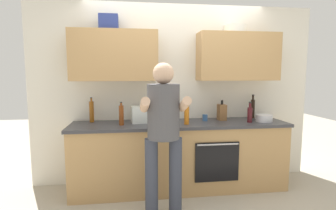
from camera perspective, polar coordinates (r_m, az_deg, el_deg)
ground_plane at (r=3.78m, az=2.51°, el=-17.33°), size 12.00×12.00×0.00m
back_wall_unit at (r=3.73m, az=1.86°, el=5.94°), size 4.00×0.38×2.50m
counter at (r=3.62m, az=2.58°, el=-10.80°), size 2.84×0.67×0.90m
person_standing at (r=2.81m, az=-0.97°, el=-4.84°), size 0.49×0.45×1.66m
bottle_soy at (r=4.03m, az=17.69°, el=-0.66°), size 0.06×0.06×0.34m
bottle_wine at (r=3.68m, az=17.13°, el=-1.85°), size 0.06×0.06×0.27m
bottle_syrup at (r=3.67m, az=-16.05°, el=-1.34°), size 0.06×0.06×0.33m
bottle_oil at (r=3.46m, az=-1.49°, el=-1.87°), size 0.06×0.06×0.30m
bottle_vinegar at (r=3.38m, az=-9.97°, el=-2.13°), size 0.06×0.06×0.29m
bottle_juice at (r=3.39m, az=4.02°, el=-2.01°), size 0.06×0.06×0.29m
cup_tea at (r=3.68m, az=7.94°, el=-2.71°), size 0.07×0.07×0.09m
mixing_bowl at (r=3.82m, az=19.89°, el=-2.66°), size 0.22×0.22×0.09m
knife_block at (r=3.77m, az=11.46°, el=-1.52°), size 0.10×0.14×0.28m
grocery_bag_produce at (r=3.52m, az=-6.04°, el=-2.01°), size 0.24×0.22×0.22m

